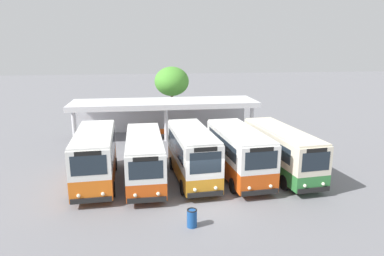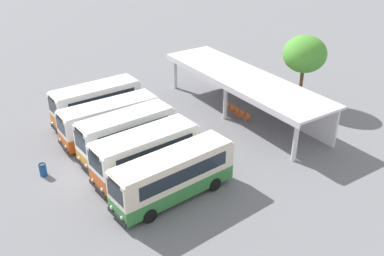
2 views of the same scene
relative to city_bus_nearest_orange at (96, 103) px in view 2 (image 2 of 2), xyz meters
The scene contains 14 objects.
ground_plane 7.60m from the city_bus_nearest_orange, 31.28° to the right, with size 180.00×180.00×0.00m, color slate.
city_bus_nearest_orange is the anchor object (origin of this frame).
city_bus_second_in_row 3.03m from the city_bus_nearest_orange, ahead, with size 2.39×7.65×3.02m.
city_bus_middle_cream 6.04m from the city_bus_nearest_orange, ahead, with size 2.60×7.09×3.32m.
city_bus_fourth_amber 9.05m from the city_bus_nearest_orange, ahead, with size 2.81×7.36×3.24m.
city_bus_fifth_blue 12.07m from the city_bus_nearest_orange, ahead, with size 2.81×8.19×3.10m.
terminal_canopy 12.82m from the city_bus_nearest_orange, 66.91° to the left, with size 17.34×4.72×3.40m.
waiting_chair_end_by_column 11.12m from the city_bus_nearest_orange, 68.33° to the left, with size 0.44×0.44×0.86m.
waiting_chair_second_from_end 11.43m from the city_bus_nearest_orange, 65.38° to the left, with size 0.44×0.44×0.86m.
waiting_chair_middle_seat 11.65m from the city_bus_nearest_orange, 62.32° to the left, with size 0.44×0.44×0.86m.
waiting_chair_fourth_seat 11.96m from the city_bus_nearest_orange, 59.53° to the left, with size 0.44×0.44×0.86m.
waiting_chair_fifth_seat 12.38m from the city_bus_nearest_orange, 57.14° to the left, with size 0.44×0.44×0.86m.
roadside_tree_behind_canopy 18.23m from the city_bus_nearest_orange, 69.81° to the left, with size 3.78×3.78×6.24m.
litter_bin_apron 8.08m from the city_bus_nearest_orange, 49.49° to the right, with size 0.49×0.49×0.90m.
Camera 2 is at (24.35, -7.10, 16.29)m, focal length 40.05 mm.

